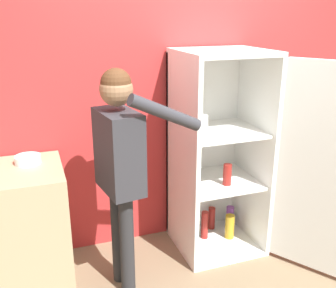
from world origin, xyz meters
TOP-DOWN VIEW (x-y plane):
  - wall_back at (0.00, 0.98)m, footprint 7.00×0.06m
  - refrigerator at (0.30, 0.53)m, footprint 1.08×1.22m
  - person at (-0.70, 0.35)m, footprint 0.66×0.52m
  - counter at (-1.44, 0.61)m, footprint 0.76×0.63m
  - bowl at (-1.28, 0.71)m, footprint 0.18×0.18m

SIDE VIEW (x-z plane):
  - counter at x=-1.44m, z-range 0.00..0.91m
  - refrigerator at x=0.30m, z-range -0.02..1.65m
  - bowl at x=-1.28m, z-range 0.91..0.97m
  - person at x=-0.70m, z-range 0.23..1.83m
  - wall_back at x=0.00m, z-range 0.00..2.55m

